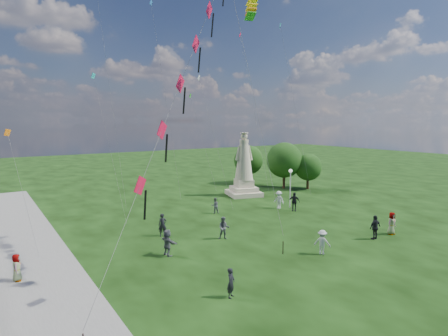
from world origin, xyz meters
TOP-DOWN VIEW (x-y plane):
  - ground at (36.75, 10.00)m, footprint 106.50×160.00m
  - waterfront at (-15.24, 8.99)m, footprint 200.00×200.00m
  - statue at (10.34, 20.72)m, footprint 4.68×4.68m
  - lamppost at (10.60, 12.96)m, footprint 0.38×0.38m
  - tree_row at (17.63, 23.07)m, footprint 7.93×11.67m
  - person_0 at (-6.01, -0.19)m, footprint 0.68×0.63m
  - person_1 at (-1.04, 7.95)m, footprint 1.00×0.90m
  - person_2 at (2.74, 1.55)m, footprint 1.06×1.22m
  - person_3 at (8.56, 1.51)m, footprint 1.14×0.65m
  - person_4 at (10.79, 1.55)m, footprint 0.91×0.59m
  - person_5 at (-6.16, 7.11)m, footprint 0.95×1.77m
  - person_6 at (-4.65, 11.24)m, footprint 0.76×0.62m
  - person_7 at (2.69, 15.15)m, footprint 0.85×0.64m
  - person_8 at (9.29, 13.22)m, footprint 0.85×1.28m
  - person_9 at (9.85, 11.59)m, footprint 1.18×1.21m
  - person_10 at (-15.00, 7.90)m, footprint 0.65×0.85m
  - red_kite_train at (-5.83, 4.61)m, footprint 12.70×9.35m
  - small_kites at (2.72, 22.78)m, footprint 31.93×18.92m

SIDE VIEW (x-z plane):
  - ground at x=36.75m, z-range -0.60..0.00m
  - waterfront at x=-15.24m, z-range -0.82..0.69m
  - person_10 at x=-15.00m, z-range 0.00..1.55m
  - person_7 at x=2.69m, z-range 0.00..1.55m
  - person_0 at x=-6.01m, z-range 0.00..1.56m
  - person_2 at x=2.74m, z-range 0.00..1.68m
  - person_1 at x=-1.04m, z-range 0.00..1.75m
  - person_4 at x=10.79m, z-range 0.00..1.80m
  - person_6 at x=-4.65m, z-range 0.00..1.80m
  - person_5 at x=-6.16m, z-range 0.00..1.82m
  - person_8 at x=9.29m, z-range 0.00..1.82m
  - person_3 at x=8.56m, z-range 0.00..1.89m
  - person_9 at x=9.85m, z-range 0.00..1.91m
  - statue at x=10.34m, z-range -0.93..6.69m
  - lamppost at x=10.60m, z-range 0.90..4.95m
  - tree_row at x=17.63m, z-range 0.40..6.58m
  - red_kite_train at x=-5.83m, z-range 2.33..21.64m
  - small_kites at x=2.72m, z-range 1.14..26.57m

